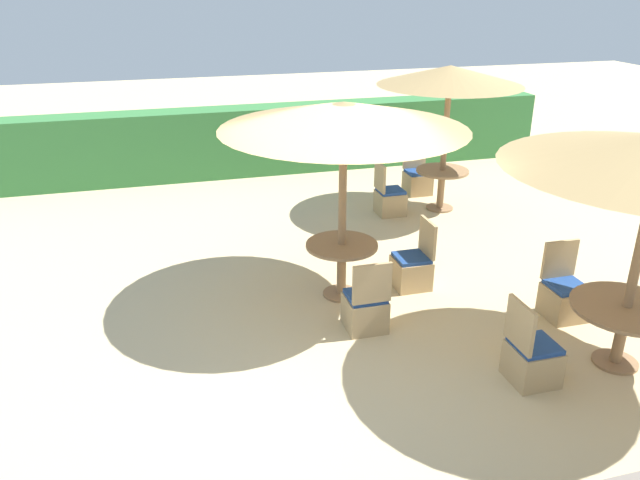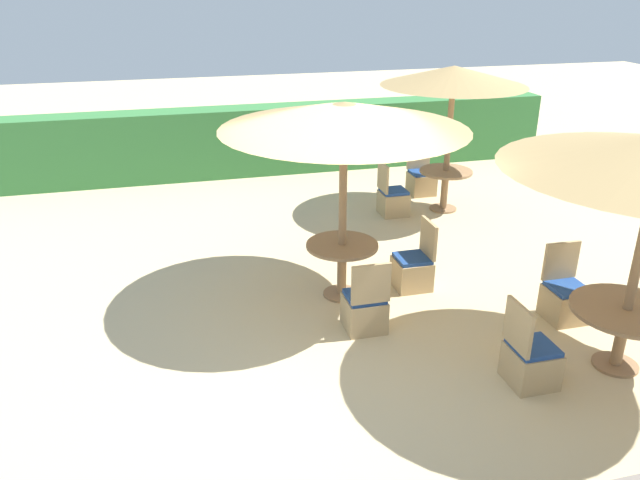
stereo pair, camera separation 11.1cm
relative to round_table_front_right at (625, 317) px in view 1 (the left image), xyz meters
The scene contains 13 objects.
ground_plane 3.18m from the round_table_front_right, 151.57° to the left, with size 40.00×40.00×0.00m, color #D1BA8C.
hedge_row 8.44m from the round_table_front_right, 109.03° to the left, with size 13.00×0.70×1.39m, color #387A3D.
round_table_front_right is the anchor object (origin of this frame).
patio_chair_front_right_north 1.08m from the round_table_front_right, 87.39° to the left, with size 0.46×0.46×0.93m.
patio_chair_front_right_west 1.12m from the round_table_front_right, behind, with size 0.46×0.46×0.93m.
parasol_back_right 5.24m from the round_table_front_right, 87.08° to the left, with size 2.43×2.43×2.50m.
round_table_back_right 4.93m from the round_table_front_right, 87.08° to the left, with size 0.92×0.92×0.73m.
patio_chair_back_right_west 4.99m from the round_table_front_right, 98.33° to the left, with size 0.46×0.46×0.93m.
patio_chair_back_right_north 5.85m from the round_table_front_right, 88.05° to the left, with size 0.46×0.46×0.93m.
parasol_center 3.77m from the round_table_front_right, 136.56° to the left, with size 2.98×2.98×2.53m.
round_table_center 3.32m from the round_table_front_right, 136.56° to the left, with size 0.92×0.92×0.73m.
patio_chair_center_east 2.69m from the round_table_front_right, 122.20° to the left, with size 0.46×0.46×0.93m.
patio_chair_center_south 2.78m from the round_table_front_right, 149.62° to the left, with size 0.46×0.46×0.93m.
Camera 1 is at (-1.84, -6.14, 3.90)m, focal length 35.00 mm.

